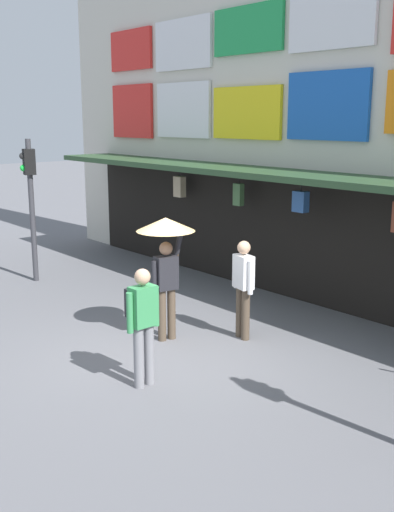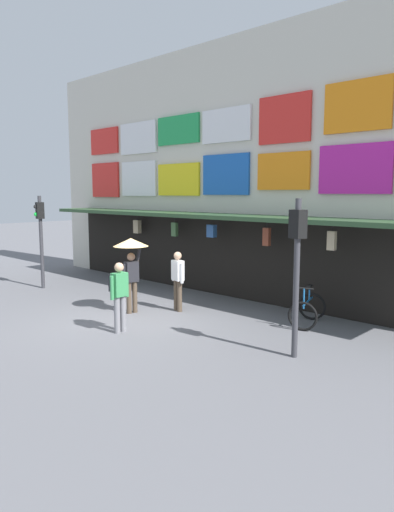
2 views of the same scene
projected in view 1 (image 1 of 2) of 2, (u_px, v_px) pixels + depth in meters
The scene contains 6 objects.
ground_plane at pixel (159, 355), 9.59m from camera, with size 80.00×80.00×0.00m, color slate.
shopfront at pixel (348, 101), 11.59m from camera, with size 18.00×2.60×8.00m.
traffic_light_near at pixel (30, 187), 13.47m from camera, with size 0.33×0.35×3.20m.
pedestrian_in_red at pixel (142, 318), 8.30m from camera, with size 0.36×0.53×1.68m.
pedestrian_in_blue at pixel (243, 284), 10.12m from camera, with size 0.52×0.30×1.68m.
pedestrian_with_umbrella at pixel (166, 244), 9.89m from camera, with size 0.96×0.96×2.08m.
Camera 1 is at (7.24, -5.38, 3.66)m, focal length 42.69 mm.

